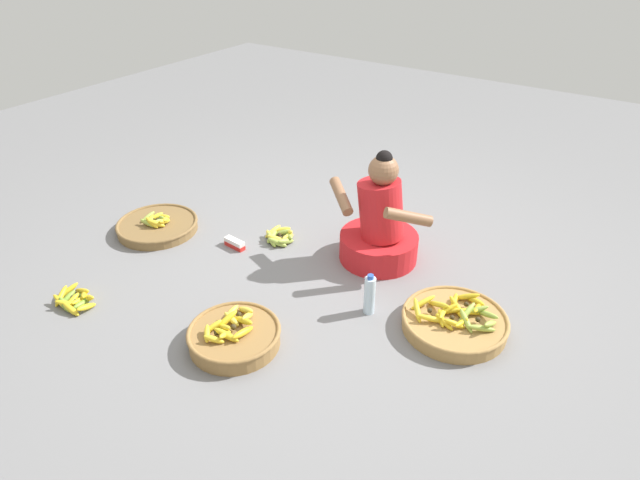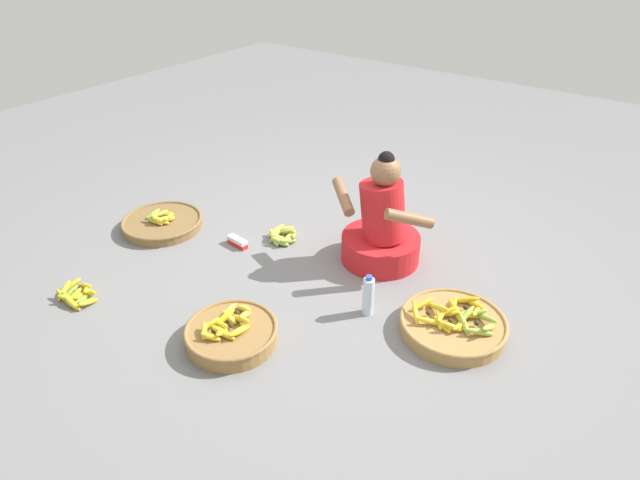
% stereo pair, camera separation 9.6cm
% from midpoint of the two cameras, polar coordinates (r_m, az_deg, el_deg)
% --- Properties ---
extents(ground_plane, '(10.00, 10.00, 0.00)m').
position_cam_midpoint_polar(ground_plane, '(3.56, 2.66, -3.45)').
color(ground_plane, slate).
extents(vendor_woman_front, '(0.76, 0.52, 0.77)m').
position_cam_midpoint_polar(vendor_woman_front, '(3.59, 7.18, 1.27)').
color(vendor_woman_front, red).
rests_on(vendor_woman_front, ground).
extents(banana_basket_front_right, '(0.51, 0.51, 0.17)m').
position_cam_midpoint_polar(banana_basket_front_right, '(3.03, -8.31, -9.60)').
color(banana_basket_front_right, olive).
rests_on(banana_basket_front_right, ground).
extents(banana_basket_back_center, '(0.58, 0.58, 0.14)m').
position_cam_midpoint_polar(banana_basket_back_center, '(4.17, -15.46, 1.76)').
color(banana_basket_back_center, brown).
rests_on(banana_basket_back_center, ground).
extents(banana_basket_near_bicycle, '(0.59, 0.59, 0.16)m').
position_cam_midpoint_polar(banana_basket_near_bicycle, '(3.17, 14.55, -8.47)').
color(banana_basket_near_bicycle, '#A87F47').
rests_on(banana_basket_near_bicycle, ground).
extents(loose_bananas_back_left, '(0.29, 0.23, 0.09)m').
position_cam_midpoint_polar(loose_bananas_back_left, '(3.61, -23.26, -5.25)').
color(loose_bananas_back_left, gold).
rests_on(loose_bananas_back_left, ground).
extents(loose_bananas_mid_right, '(0.25, 0.26, 0.10)m').
position_cam_midpoint_polar(loose_bananas_mid_right, '(3.89, -3.22, 0.46)').
color(loose_bananas_mid_right, yellow).
rests_on(loose_bananas_mid_right, ground).
extents(water_bottle, '(0.07, 0.07, 0.26)m').
position_cam_midpoint_polar(water_bottle, '(3.17, 5.90, -5.82)').
color(water_bottle, silver).
rests_on(water_bottle, ground).
extents(packet_carton_stack, '(0.17, 0.07, 0.06)m').
position_cam_midpoint_polar(packet_carton_stack, '(3.85, -7.89, -0.21)').
color(packet_carton_stack, red).
rests_on(packet_carton_stack, ground).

